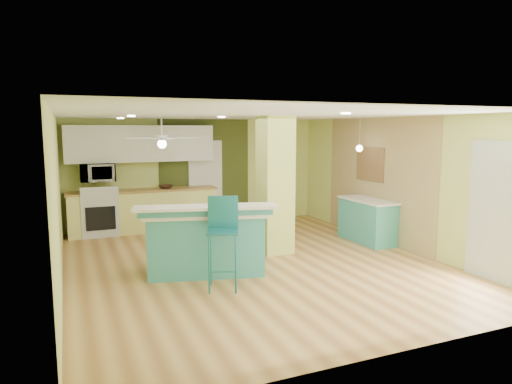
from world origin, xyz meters
TOP-DOWN VIEW (x-y plane):
  - floor at (0.00, 0.00)m, footprint 6.00×7.00m
  - ceiling at (0.00, 0.00)m, footprint 6.00×7.00m
  - wall_back at (0.00, 3.50)m, footprint 6.00×0.01m
  - wall_front at (0.00, -3.50)m, footprint 6.00×0.01m
  - wall_left at (-3.00, 0.00)m, footprint 0.01×7.00m
  - wall_right at (3.00, 0.00)m, footprint 0.01×7.00m
  - wood_panel at (2.99, 0.60)m, footprint 0.02×3.40m
  - olive_accent at (0.20, 3.49)m, footprint 2.20×0.02m
  - interior_door at (0.20, 3.46)m, footprint 0.82×0.05m
  - french_door at (2.97, -2.30)m, footprint 0.04×1.08m
  - column at (0.65, 0.50)m, footprint 0.55×0.55m
  - kitchen_run at (-1.30, 3.20)m, footprint 3.25×0.63m
  - stove at (-2.25, 3.19)m, footprint 0.76×0.66m
  - upper_cabinets at (-1.30, 3.32)m, footprint 3.20×0.34m
  - microwave at (-2.25, 3.20)m, footprint 0.70×0.48m
  - ceiling_fan at (-1.10, 2.00)m, footprint 1.41×1.41m
  - pendant_lamp at (2.65, 0.75)m, footprint 0.14×0.14m
  - wall_decor at (2.96, 0.80)m, footprint 0.03×0.90m
  - peninsula at (-0.88, -0.17)m, footprint 2.22×1.58m
  - bar_stool at (-0.85, -0.96)m, footprint 0.56×0.56m
  - side_counter at (2.70, 0.49)m, footprint 0.57×1.35m
  - fruit_bowl at (-0.81, 3.17)m, footprint 0.34×0.34m
  - canister at (-0.59, -0.19)m, footprint 0.16×0.16m

SIDE VIEW (x-z plane):
  - floor at x=0.00m, z-range -0.01..0.00m
  - side_counter at x=2.70m, z-range 0.00..0.87m
  - stove at x=-2.25m, z-range -0.08..1.00m
  - kitchen_run at x=-1.30m, z-range 0.00..0.94m
  - peninsula at x=-0.88m, z-range -0.04..1.10m
  - bar_stool at x=-0.85m, z-range 0.22..1.54m
  - fruit_bowl at x=-0.81m, z-range 0.94..1.02m
  - interior_door at x=0.20m, z-range 0.00..2.00m
  - french_door at x=2.97m, z-range 0.00..2.10m
  - canister at x=-0.59m, z-range 0.99..1.15m
  - wall_back at x=0.00m, z-range 0.00..2.50m
  - wall_front at x=0.00m, z-range 0.00..2.50m
  - wall_left at x=-3.00m, z-range 0.00..2.50m
  - wall_right at x=3.00m, z-range 0.00..2.50m
  - wood_panel at x=2.99m, z-range 0.00..2.50m
  - olive_accent at x=0.20m, z-range 0.00..2.50m
  - column at x=0.65m, z-range 0.00..2.50m
  - microwave at x=-2.25m, z-range 1.16..1.55m
  - wall_decor at x=2.96m, z-range 1.20..1.90m
  - pendant_lamp at x=2.65m, z-range 1.54..2.23m
  - upper_cabinets at x=-1.30m, z-range 1.55..2.35m
  - ceiling_fan at x=-1.10m, z-range 1.77..2.38m
  - ceiling at x=0.00m, z-range 2.50..2.51m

